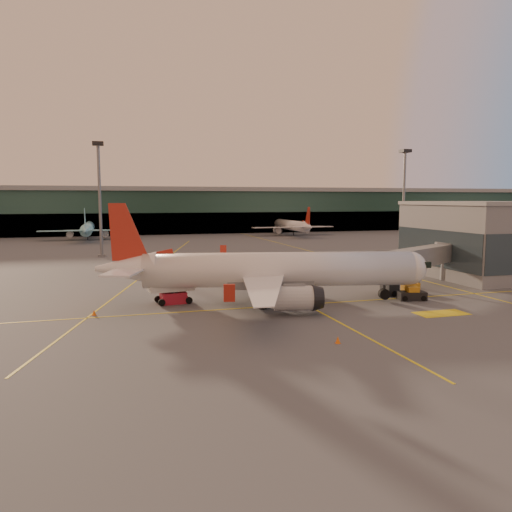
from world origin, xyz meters
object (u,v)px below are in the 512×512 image
object	(u,v)px
gpu_cart	(410,288)
pushback_tug	(412,295)
catering_truck	(171,284)
main_airplane	(268,271)

from	to	relation	value
gpu_cart	pushback_tug	distance (m)	5.31
gpu_cart	pushback_tug	xyz separation A→B (m)	(-2.76, -4.54, 0.05)
pushback_tug	gpu_cart	bearing A→B (deg)	72.71
catering_truck	main_airplane	bearing A→B (deg)	-23.21
catering_truck	gpu_cart	size ratio (longest dim) A/B	2.40
main_airplane	catering_truck	distance (m)	12.17
catering_truck	gpu_cart	xyz separation A→B (m)	(32.82, -2.11, -1.76)
main_airplane	gpu_cart	bearing A→B (deg)	15.32
pushback_tug	catering_truck	bearing A→B (deg)	-178.47
catering_truck	pushback_tug	xyz separation A→B (m)	(30.06, -6.65, -1.71)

